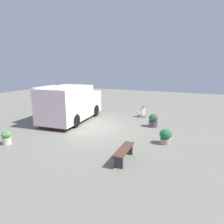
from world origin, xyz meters
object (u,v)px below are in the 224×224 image
(person_customer, at_px, (143,112))
(planter_flowering_side, at_px, (165,136))
(food_truck, at_px, (71,104))
(planter_flowering_far, at_px, (7,137))
(plaza_bench, at_px, (124,152))
(planter_flowering_near, at_px, (153,120))

(person_customer, relative_size, planter_flowering_side, 1.19)
(food_truck, relative_size, planter_flowering_side, 7.49)
(food_truck, bearing_deg, planter_flowering_side, 165.99)
(planter_flowering_far, height_order, plaza_bench, planter_flowering_far)
(person_customer, xyz_separation_m, plaza_bench, (-1.27, 7.10, 0.04))
(planter_flowering_near, height_order, planter_flowering_side, planter_flowering_near)
(person_customer, distance_m, planter_flowering_side, 5.22)
(food_truck, xyz_separation_m, planter_flowering_near, (-5.36, -0.91, -0.72))
(planter_flowering_far, distance_m, plaza_bench, 5.68)
(person_customer, xyz_separation_m, planter_flowering_far, (4.37, 7.78, 0.01))
(food_truck, distance_m, planter_flowering_near, 5.48)
(person_customer, height_order, plaza_bench, person_customer)
(planter_flowering_far, xyz_separation_m, planter_flowering_side, (-6.79, -3.16, 0.04))
(food_truck, bearing_deg, person_customer, -143.87)
(person_customer, distance_m, planter_flowering_far, 8.92)
(food_truck, bearing_deg, planter_flowering_near, -170.37)
(food_truck, xyz_separation_m, person_customer, (-4.10, -2.99, -0.79))
(food_truck, height_order, person_customer, food_truck)
(food_truck, distance_m, planter_flowering_far, 4.86)
(food_truck, xyz_separation_m, planter_flowering_side, (-6.52, 1.63, -0.74))
(planter_flowering_far, bearing_deg, plaza_bench, -173.09)
(planter_flowering_far, height_order, planter_flowering_side, planter_flowering_side)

